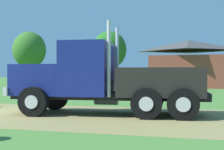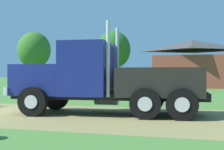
# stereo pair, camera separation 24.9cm
# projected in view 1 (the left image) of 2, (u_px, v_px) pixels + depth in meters

# --- Properties ---
(ground_plane) EXTENTS (200.00, 200.00, 0.00)m
(ground_plane) POSITION_uv_depth(u_px,v_px,m) (3.00, 113.00, 13.24)
(ground_plane) COLOR #487A33
(dirt_track) EXTENTS (120.00, 6.74, 0.01)m
(dirt_track) POSITION_uv_depth(u_px,v_px,m) (3.00, 113.00, 13.24)
(dirt_track) COLOR olive
(dirt_track) RESTS_ON ground_plane
(truck_foreground_white) EXTENTS (7.86, 3.24, 3.53)m
(truck_foreground_white) POSITION_uv_depth(u_px,v_px,m) (105.00, 80.00, 12.76)
(truck_foreground_white) COLOR black
(truck_foreground_white) RESTS_ON ground_plane
(shed_building) EXTENTS (8.74, 6.74, 5.45)m
(shed_building) POSITION_uv_depth(u_px,v_px,m) (188.00, 64.00, 37.39)
(shed_building) COLOR brown
(shed_building) RESTS_ON ground_plane
(tree_left) EXTENTS (5.05, 5.05, 7.98)m
(tree_left) POSITION_uv_depth(u_px,v_px,m) (29.00, 50.00, 49.46)
(tree_left) COLOR #513823
(tree_left) RESTS_ON ground_plane
(tree_mid) EXTENTS (4.36, 4.36, 7.06)m
(tree_mid) POSITION_uv_depth(u_px,v_px,m) (110.00, 50.00, 41.70)
(tree_mid) COLOR #513823
(tree_mid) RESTS_ON ground_plane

